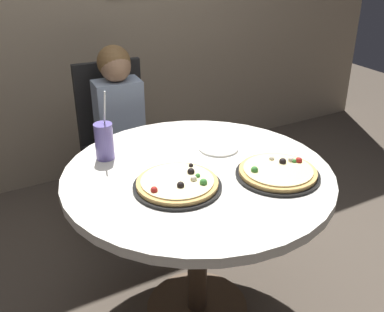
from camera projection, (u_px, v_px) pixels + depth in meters
ground_plane at (197, 308)px, 2.23m from camera, size 8.00×8.00×0.00m
dining_table at (198, 195)px, 1.94m from camera, size 1.11×1.11×0.75m
chair_wooden at (115, 134)px, 2.78m from camera, size 0.43×0.43×0.95m
diner_child at (125, 152)px, 2.66m from camera, size 0.28×0.42×1.08m
pizza_veggie at (278, 172)px, 1.85m from camera, size 0.34×0.34×0.05m
pizza_cheese at (178, 184)px, 1.77m from camera, size 0.34×0.34×0.05m
soda_cup at (104, 141)px, 1.97m from camera, size 0.08×0.08×0.31m
plate_small at (219, 148)px, 2.08m from camera, size 0.18×0.18×0.01m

